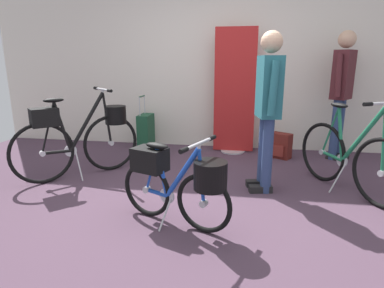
{
  "coord_description": "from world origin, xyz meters",
  "views": [
    {
      "loc": [
        0.47,
        -2.84,
        1.34
      ],
      "look_at": [
        -0.04,
        0.18,
        0.55
      ],
      "focal_mm": 30.07,
      "sensor_mm": 36.0,
      "label": 1
    }
  ],
  "objects_px": {
    "folding_bike_foreground": "(178,179)",
    "rolling_suitcase": "(146,131)",
    "display_bike_left": "(82,134)",
    "floor_banner_stand": "(234,98)",
    "display_bike_right": "(349,158)",
    "backpack_on_floor": "(279,146)",
    "visitor_near_wall": "(342,87)",
    "visitor_browsing": "(268,103)"
  },
  "relations": [
    {
      "from": "floor_banner_stand",
      "to": "folding_bike_foreground",
      "type": "xyz_separation_m",
      "value": [
        -0.35,
        -2.36,
        -0.41
      ]
    },
    {
      "from": "rolling_suitcase",
      "to": "display_bike_left",
      "type": "bearing_deg",
      "value": -105.38
    },
    {
      "from": "display_bike_left",
      "to": "backpack_on_floor",
      "type": "height_order",
      "value": "display_bike_left"
    },
    {
      "from": "floor_banner_stand",
      "to": "folding_bike_foreground",
      "type": "distance_m",
      "value": 2.42
    },
    {
      "from": "floor_banner_stand",
      "to": "visitor_browsing",
      "type": "relative_size",
      "value": 1.11
    },
    {
      "from": "rolling_suitcase",
      "to": "display_bike_right",
      "type": "bearing_deg",
      "value": -27.23
    },
    {
      "from": "display_bike_right",
      "to": "visitor_near_wall",
      "type": "bearing_deg",
      "value": 81.19
    },
    {
      "from": "folding_bike_foreground",
      "to": "visitor_browsing",
      "type": "height_order",
      "value": "visitor_browsing"
    },
    {
      "from": "folding_bike_foreground",
      "to": "backpack_on_floor",
      "type": "xyz_separation_m",
      "value": [
        1.02,
        2.15,
        -0.23
      ]
    },
    {
      "from": "folding_bike_foreground",
      "to": "display_bike_left",
      "type": "distance_m",
      "value": 1.7
    },
    {
      "from": "rolling_suitcase",
      "to": "backpack_on_floor",
      "type": "bearing_deg",
      "value": -4.88
    },
    {
      "from": "folding_bike_foreground",
      "to": "visitor_browsing",
      "type": "relative_size",
      "value": 0.62
    },
    {
      "from": "display_bike_right",
      "to": "backpack_on_floor",
      "type": "distance_m",
      "value": 1.32
    },
    {
      "from": "display_bike_right",
      "to": "backpack_on_floor",
      "type": "bearing_deg",
      "value": 116.45
    },
    {
      "from": "floor_banner_stand",
      "to": "display_bike_right",
      "type": "bearing_deg",
      "value": -47.87
    },
    {
      "from": "folding_bike_foreground",
      "to": "rolling_suitcase",
      "type": "distance_m",
      "value": 2.53
    },
    {
      "from": "folding_bike_foreground",
      "to": "display_bike_left",
      "type": "xyz_separation_m",
      "value": [
        -1.37,
        1.0,
        0.11
      ]
    },
    {
      "from": "floor_banner_stand",
      "to": "display_bike_right",
      "type": "distance_m",
      "value": 1.91
    },
    {
      "from": "visitor_near_wall",
      "to": "floor_banner_stand",
      "type": "bearing_deg",
      "value": 176.1
    },
    {
      "from": "folding_bike_foreground",
      "to": "rolling_suitcase",
      "type": "bearing_deg",
      "value": 113.47
    },
    {
      "from": "folding_bike_foreground",
      "to": "visitor_near_wall",
      "type": "height_order",
      "value": "visitor_near_wall"
    },
    {
      "from": "visitor_browsing",
      "to": "backpack_on_floor",
      "type": "bearing_deg",
      "value": 77.42
    },
    {
      "from": "visitor_browsing",
      "to": "rolling_suitcase",
      "type": "distance_m",
      "value": 2.34
    },
    {
      "from": "folding_bike_foreground",
      "to": "display_bike_right",
      "type": "distance_m",
      "value": 1.87
    },
    {
      "from": "display_bike_right",
      "to": "rolling_suitcase",
      "type": "relative_size",
      "value": 1.53
    },
    {
      "from": "display_bike_right",
      "to": "rolling_suitcase",
      "type": "distance_m",
      "value": 2.93
    },
    {
      "from": "visitor_near_wall",
      "to": "display_bike_right",
      "type": "bearing_deg",
      "value": -98.81
    },
    {
      "from": "folding_bike_foreground",
      "to": "display_bike_left",
      "type": "height_order",
      "value": "display_bike_left"
    },
    {
      "from": "display_bike_left",
      "to": "visitor_near_wall",
      "type": "xyz_separation_m",
      "value": [
        3.16,
        1.26,
        0.49
      ]
    },
    {
      "from": "backpack_on_floor",
      "to": "visitor_browsing",
      "type": "bearing_deg",
      "value": -102.58
    },
    {
      "from": "display_bike_left",
      "to": "rolling_suitcase",
      "type": "distance_m",
      "value": 1.39
    },
    {
      "from": "floor_banner_stand",
      "to": "rolling_suitcase",
      "type": "height_order",
      "value": "floor_banner_stand"
    },
    {
      "from": "floor_banner_stand",
      "to": "backpack_on_floor",
      "type": "xyz_separation_m",
      "value": [
        0.66,
        -0.21,
        -0.64
      ]
    },
    {
      "from": "display_bike_left",
      "to": "backpack_on_floor",
      "type": "bearing_deg",
      "value": 25.64
    },
    {
      "from": "floor_banner_stand",
      "to": "folding_bike_foreground",
      "type": "bearing_deg",
      "value": -98.47
    },
    {
      "from": "folding_bike_foreground",
      "to": "visitor_browsing",
      "type": "xyz_separation_m",
      "value": [
        0.74,
        0.91,
        0.52
      ]
    },
    {
      "from": "display_bike_left",
      "to": "visitor_near_wall",
      "type": "height_order",
      "value": "visitor_near_wall"
    },
    {
      "from": "folding_bike_foreground",
      "to": "rolling_suitcase",
      "type": "xyz_separation_m",
      "value": [
        -1.01,
        2.32,
        -0.12
      ]
    },
    {
      "from": "visitor_near_wall",
      "to": "visitor_browsing",
      "type": "distance_m",
      "value": 1.71
    },
    {
      "from": "display_bike_left",
      "to": "backpack_on_floor",
      "type": "distance_m",
      "value": 2.67
    },
    {
      "from": "visitor_near_wall",
      "to": "rolling_suitcase",
      "type": "height_order",
      "value": "visitor_near_wall"
    },
    {
      "from": "floor_banner_stand",
      "to": "visitor_browsing",
      "type": "height_order",
      "value": "floor_banner_stand"
    }
  ]
}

